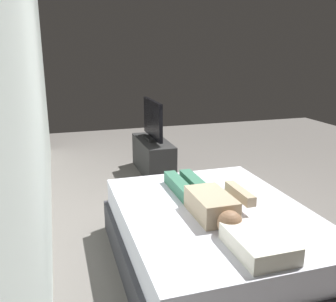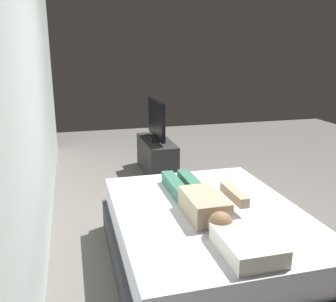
% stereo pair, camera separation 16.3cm
% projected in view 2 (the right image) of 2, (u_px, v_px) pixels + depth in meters
% --- Properties ---
extents(ground_plane, '(10.00, 10.00, 0.00)m').
position_uv_depth(ground_plane, '(205.00, 223.00, 3.99)').
color(ground_plane, slate).
extents(back_wall, '(6.40, 0.10, 2.80)m').
position_uv_depth(back_wall, '(34.00, 92.00, 3.59)').
color(back_wall, silver).
rests_on(back_wall, ground).
extents(bed, '(2.01, 1.56, 0.54)m').
position_uv_depth(bed, '(208.00, 240.00, 3.11)').
color(bed, '#333338').
rests_on(bed, ground).
extents(pillow, '(0.48, 0.34, 0.12)m').
position_uv_depth(pillow, '(247.00, 245.00, 2.38)').
color(pillow, silver).
rests_on(pillow, bed).
extents(person, '(1.26, 0.46, 0.18)m').
position_uv_depth(person, '(200.00, 200.00, 3.02)').
color(person, tan).
rests_on(person, bed).
extents(remote, '(0.15, 0.04, 0.02)m').
position_uv_depth(remote, '(238.00, 196.00, 3.28)').
color(remote, black).
rests_on(remote, bed).
extents(tv_stand, '(1.10, 0.40, 0.50)m').
position_uv_depth(tv_stand, '(157.00, 156.00, 5.57)').
color(tv_stand, '#2D2D2D').
rests_on(tv_stand, ground).
extents(tv, '(0.88, 0.20, 0.59)m').
position_uv_depth(tv, '(156.00, 121.00, 5.43)').
color(tv, black).
rests_on(tv, tv_stand).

